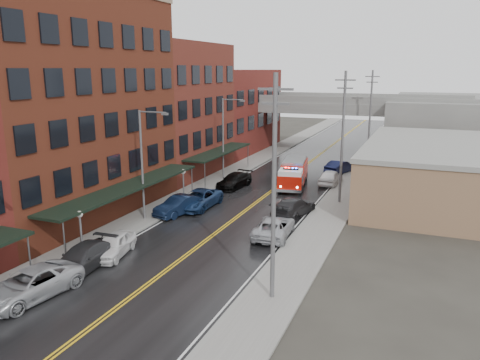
% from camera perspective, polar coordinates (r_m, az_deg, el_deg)
% --- Properties ---
extents(road, '(11.00, 160.00, 0.02)m').
position_cam_1_polar(road, '(41.60, 0.93, -3.58)').
color(road, black).
rests_on(road, ground).
extents(sidewalk_left, '(3.00, 160.00, 0.15)m').
position_cam_1_polar(sidewalk_left, '(44.61, -7.86, -2.44)').
color(sidewalk_left, slate).
rests_on(sidewalk_left, ground).
extents(sidewalk_right, '(3.00, 160.00, 0.15)m').
position_cam_1_polar(sidewalk_right, '(39.67, 10.85, -4.58)').
color(sidewalk_right, slate).
rests_on(sidewalk_right, ground).
extents(curb_left, '(0.30, 160.00, 0.15)m').
position_cam_1_polar(curb_left, '(43.84, -5.99, -2.67)').
color(curb_left, gray).
rests_on(curb_left, ground).
extents(curb_right, '(0.30, 160.00, 0.15)m').
position_cam_1_polar(curb_right, '(39.99, 8.53, -4.33)').
color(curb_right, gray).
rests_on(curb_right, ground).
extents(brick_building_b, '(9.00, 20.00, 18.00)m').
position_cam_1_polar(brick_building_b, '(40.96, -20.62, 8.14)').
color(brick_building_b, '#5D2518').
rests_on(brick_building_b, ground).
extents(brick_building_c, '(9.00, 15.00, 15.00)m').
position_cam_1_polar(brick_building_c, '(55.23, -8.13, 8.44)').
color(brick_building_c, '#60291C').
rests_on(brick_building_c, ground).
extents(brick_building_far, '(9.00, 20.00, 12.00)m').
position_cam_1_polar(brick_building_far, '(70.99, -0.96, 8.44)').
color(brick_building_far, maroon).
rests_on(brick_building_far, ground).
extents(tan_building, '(14.00, 22.00, 5.00)m').
position_cam_1_polar(tan_building, '(48.15, 23.57, 0.70)').
color(tan_building, '#906D4E').
rests_on(tan_building, ground).
extents(right_far_block, '(18.00, 30.00, 8.00)m').
position_cam_1_polar(right_far_block, '(77.65, 24.76, 6.16)').
color(right_far_block, slate).
rests_on(right_far_block, ground).
extents(awning_1, '(2.60, 18.00, 3.09)m').
position_cam_1_polar(awning_1, '(38.28, -13.44, -0.83)').
color(awning_1, black).
rests_on(awning_1, ground).
extents(awning_2, '(2.60, 13.00, 3.09)m').
position_cam_1_polar(awning_2, '(53.16, -2.53, 3.46)').
color(awning_2, black).
rests_on(awning_2, ground).
extents(globe_lamp_1, '(0.44, 0.44, 3.12)m').
position_cam_1_polar(globe_lamp_1, '(32.55, -18.90, -4.96)').
color(globe_lamp_1, '#59595B').
rests_on(globe_lamp_1, ground).
extents(globe_lamp_2, '(0.44, 0.44, 3.12)m').
position_cam_1_polar(globe_lamp_2, '(43.62, -6.93, 0.26)').
color(globe_lamp_2, '#59595B').
rests_on(globe_lamp_2, ground).
extents(street_lamp_1, '(2.64, 0.22, 9.00)m').
position_cam_1_polar(street_lamp_1, '(38.10, -11.59, 2.58)').
color(street_lamp_1, '#59595B').
rests_on(street_lamp_1, ground).
extents(street_lamp_2, '(2.64, 0.22, 9.00)m').
position_cam_1_polar(street_lamp_2, '(52.00, -1.83, 5.70)').
color(street_lamp_2, '#59595B').
rests_on(street_lamp_2, ground).
extents(utility_pole_0, '(1.80, 0.24, 12.00)m').
position_cam_1_polar(utility_pole_0, '(23.96, 4.15, -0.79)').
color(utility_pole_0, '#59595B').
rests_on(utility_pole_0, ground).
extents(utility_pole_1, '(1.80, 0.24, 12.00)m').
position_cam_1_polar(utility_pole_1, '(43.12, 12.40, 5.30)').
color(utility_pole_1, '#59595B').
rests_on(utility_pole_1, ground).
extents(utility_pole_2, '(1.80, 0.24, 12.00)m').
position_cam_1_polar(utility_pole_2, '(62.81, 15.57, 7.58)').
color(utility_pole_2, '#59595B').
rests_on(utility_pole_2, ground).
extents(overpass, '(40.00, 10.00, 7.50)m').
position_cam_1_polar(overpass, '(70.86, 10.39, 8.20)').
color(overpass, slate).
rests_on(overpass, ground).
extents(fire_truck, '(3.97, 7.86, 2.76)m').
position_cam_1_polar(fire_truck, '(49.40, 6.53, 0.86)').
color(fire_truck, '#B01308').
rests_on(fire_truck, ground).
extents(parked_car_left_2, '(3.50, 6.08, 1.60)m').
position_cam_1_polar(parked_car_left_2, '(28.30, -24.22, -11.53)').
color(parked_car_left_2, '#A6A9AE').
rests_on(parked_car_left_2, ground).
extents(parked_car_left_3, '(2.39, 5.37, 1.53)m').
position_cam_1_polar(parked_car_left_3, '(30.92, -18.61, -8.96)').
color(parked_car_left_3, '#2B2B2E').
rests_on(parked_car_left_3, ground).
extents(parked_car_left_4, '(2.65, 4.69, 1.51)m').
position_cam_1_polar(parked_car_left_4, '(32.47, -15.16, -7.66)').
color(parked_car_left_4, white).
rests_on(parked_car_left_4, ground).
extents(parked_car_left_5, '(2.88, 5.09, 1.59)m').
position_cam_1_polar(parked_car_left_5, '(40.28, -7.43, -3.10)').
color(parked_car_left_5, black).
rests_on(parked_car_left_5, ground).
extents(parked_car_left_6, '(2.71, 5.74, 1.59)m').
position_cam_1_polar(parked_car_left_6, '(42.00, -5.09, -2.35)').
color(parked_car_left_6, navy).
rests_on(parked_car_left_6, ground).
extents(parked_car_left_7, '(2.74, 5.39, 1.50)m').
position_cam_1_polar(parked_car_left_7, '(48.91, -0.70, -0.08)').
color(parked_car_left_7, black).
rests_on(parked_car_left_7, ground).
extents(parked_car_right_0, '(2.92, 5.54, 1.49)m').
position_cam_1_polar(parked_car_right_0, '(34.87, 4.16, -5.74)').
color(parked_car_right_0, '#AAACB2').
rests_on(parked_car_right_0, ground).
extents(parked_car_right_1, '(3.15, 5.68, 1.56)m').
position_cam_1_polar(parked_car_right_1, '(39.93, 6.52, -3.24)').
color(parked_car_right_1, '#242426').
rests_on(parked_car_right_1, ground).
extents(parked_car_right_2, '(2.07, 4.83, 1.63)m').
position_cam_1_polar(parked_car_right_2, '(51.08, 10.98, 0.33)').
color(parked_car_right_2, white).
rests_on(parked_car_right_2, ground).
extents(parked_car_right_3, '(3.15, 5.05, 1.57)m').
position_cam_1_polar(parked_car_right_3, '(56.87, 12.10, 1.58)').
color(parked_car_right_3, black).
rests_on(parked_car_right_3, ground).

